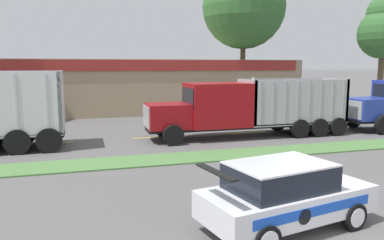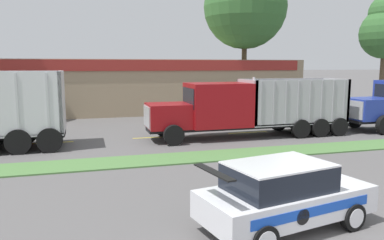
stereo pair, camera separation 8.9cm
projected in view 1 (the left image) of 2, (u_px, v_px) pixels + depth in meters
grass_verge at (212, 156)px, 15.82m from camera, size 120.00×1.86×0.06m
centre_line_3 at (47, 143)px, 18.58m from camera, size 2.40×0.14×0.01m
centre_line_4 at (155, 137)px, 20.08m from camera, size 2.40×0.14×0.01m
centre_line_5 at (247, 132)px, 21.58m from camera, size 2.40×0.14×0.01m
centre_line_6 at (327, 128)px, 23.07m from camera, size 2.40×0.14×0.01m
dump_truck_lead at (233, 109)px, 19.92m from camera, size 11.01×2.71×3.23m
rally_car at (285, 194)px, 8.78m from camera, size 4.43×2.56×1.63m
store_building_backdrop at (137, 84)px, 33.78m from camera, size 26.23×12.10×4.29m
tree_behind_right at (384, 29)px, 31.69m from camera, size 4.26×4.26×9.72m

